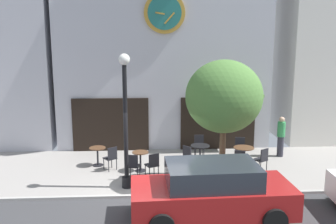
# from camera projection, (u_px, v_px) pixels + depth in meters

# --- Properties ---
(ground_plane) EXTENTS (27.43, 10.41, 0.13)m
(ground_plane) POSITION_uv_depth(u_px,v_px,m) (151.00, 200.00, 11.34)
(ground_plane) COLOR gray
(clock_building) EXTENTS (9.31, 3.85, 11.40)m
(clock_building) POSITION_uv_depth(u_px,v_px,m) (163.00, 13.00, 16.56)
(clock_building) COLOR #B2B2BC
(clock_building) RESTS_ON ground_plane
(street_lamp) EXTENTS (0.36, 0.36, 4.34)m
(street_lamp) POSITION_uv_depth(u_px,v_px,m) (125.00, 122.00, 11.83)
(street_lamp) COLOR black
(street_lamp) RESTS_ON ground_plane
(street_tree) EXTENTS (2.46, 2.22, 4.16)m
(street_tree) POSITION_uv_depth(u_px,v_px,m) (224.00, 97.00, 11.85)
(street_tree) COLOR brown
(street_tree) RESTS_ON ground_plane
(cafe_table_center_left) EXTENTS (0.62, 0.62, 0.72)m
(cafe_table_center_left) POSITION_uv_depth(u_px,v_px,m) (98.00, 154.00, 14.26)
(cafe_table_center_left) COLOR black
(cafe_table_center_left) RESTS_ON ground_plane
(cafe_table_near_door) EXTENTS (0.60, 0.60, 0.73)m
(cafe_table_near_door) POSITION_uv_depth(u_px,v_px,m) (140.00, 159.00, 13.67)
(cafe_table_near_door) COLOR black
(cafe_table_near_door) RESTS_ON ground_plane
(cafe_table_near_curb) EXTENTS (0.74, 0.74, 0.72)m
(cafe_table_near_curb) POSITION_uv_depth(u_px,v_px,m) (200.00, 150.00, 14.53)
(cafe_table_near_curb) COLOR black
(cafe_table_near_curb) RESTS_ON ground_plane
(cafe_table_leftmost) EXTENTS (0.77, 0.77, 0.76)m
(cafe_table_leftmost) POSITION_uv_depth(u_px,v_px,m) (244.00, 152.00, 14.11)
(cafe_table_leftmost) COLOR black
(cafe_table_leftmost) RESTS_ON ground_plane
(cafe_chair_outer) EXTENTS (0.55, 0.55, 0.90)m
(cafe_chair_outer) POSITION_uv_depth(u_px,v_px,m) (262.00, 158.00, 13.54)
(cafe_chair_outer) COLOR black
(cafe_chair_outer) RESTS_ON ground_plane
(cafe_chair_by_entrance) EXTENTS (0.47, 0.47, 0.90)m
(cafe_chair_by_entrance) POSITION_uv_depth(u_px,v_px,m) (133.00, 164.00, 12.87)
(cafe_chair_by_entrance) COLOR black
(cafe_chair_by_entrance) RESTS_ON ground_plane
(cafe_chair_right_end) EXTENTS (0.41, 0.41, 0.90)m
(cafe_chair_right_end) POSITION_uv_depth(u_px,v_px,m) (199.00, 144.00, 15.34)
(cafe_chair_right_end) COLOR black
(cafe_chair_right_end) RESTS_ON ground_plane
(cafe_chair_mid_row) EXTENTS (0.47, 0.47, 0.90)m
(cafe_chair_mid_row) POSITION_uv_depth(u_px,v_px,m) (240.00, 147.00, 14.96)
(cafe_chair_mid_row) COLOR black
(cafe_chair_mid_row) RESTS_ON ground_plane
(cafe_chair_left_end) EXTENTS (0.53, 0.53, 0.90)m
(cafe_chair_left_end) POSITION_uv_depth(u_px,v_px,m) (240.00, 160.00, 13.37)
(cafe_chair_left_end) COLOR black
(cafe_chair_left_end) RESTS_ON ground_plane
(cafe_chair_under_awning) EXTENTS (0.57, 0.57, 0.90)m
(cafe_chair_under_awning) POSITION_uv_depth(u_px,v_px,m) (189.00, 155.00, 13.89)
(cafe_chair_under_awning) COLOR black
(cafe_chair_under_awning) RESTS_ON ground_plane
(cafe_chair_facing_wall) EXTENTS (0.53, 0.53, 0.90)m
(cafe_chair_facing_wall) POSITION_uv_depth(u_px,v_px,m) (153.00, 164.00, 12.97)
(cafe_chair_facing_wall) COLOR black
(cafe_chair_facing_wall) RESTS_ON ground_plane
(cafe_chair_facing_street) EXTENTS (0.56, 0.56, 0.90)m
(cafe_chair_facing_street) POSITION_uv_depth(u_px,v_px,m) (111.00, 157.00, 13.73)
(cafe_chair_facing_street) COLOR black
(cafe_chair_facing_street) RESTS_ON ground_plane
(pedestrian_green) EXTENTS (0.43, 0.43, 1.67)m
(pedestrian_green) POSITION_uv_depth(u_px,v_px,m) (281.00, 136.00, 15.33)
(pedestrian_green) COLOR #2D2D38
(pedestrian_green) RESTS_ON ground_plane
(parked_car_red) EXTENTS (4.37, 2.16, 1.55)m
(parked_car_red) POSITION_uv_depth(u_px,v_px,m) (212.00, 192.00, 10.01)
(parked_car_red) COLOR maroon
(parked_car_red) RESTS_ON ground_plane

